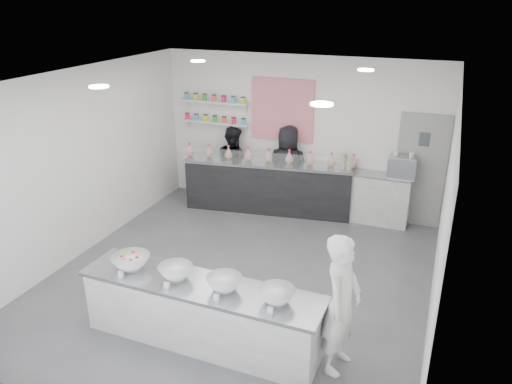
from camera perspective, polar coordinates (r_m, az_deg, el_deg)
floor at (r=7.72m, az=-1.94°, el=-9.81°), size 6.00×6.00×0.00m
ceiling at (r=6.65m, az=-2.27°, el=12.74°), size 6.00×6.00×0.00m
back_wall at (r=9.73m, az=4.98°, el=6.60°), size 5.50×0.00×5.50m
left_wall at (r=8.47m, az=-19.45°, el=3.05°), size 0.00×6.00×6.00m
right_wall at (r=6.54m, az=20.64°, el=-2.63°), size 0.00×6.00×6.00m
back_door at (r=9.48m, az=18.27°, el=2.28°), size 0.88×0.04×2.10m
pattern_panel at (r=9.70m, az=3.02°, el=9.34°), size 1.25×0.03×1.20m
jar_shelf_lower at (r=10.24m, az=-4.67°, el=7.95°), size 1.45×0.22×0.04m
jar_shelf_upper at (r=10.14m, az=-4.75°, el=10.25°), size 1.45×0.22×0.04m
preserve_jars at (r=10.15m, az=-4.77°, el=9.46°), size 1.45×0.10×0.56m
downlight_0 at (r=6.53m, az=-17.52°, el=11.42°), size 0.24×0.24×0.02m
downlight_1 at (r=5.28m, az=7.52°, el=9.93°), size 0.24×0.24×0.02m
downlight_2 at (r=8.69m, az=-6.67°, el=14.65°), size 0.24×0.24×0.02m
downlight_3 at (r=7.79m, az=12.43°, el=13.47°), size 0.24×0.24×0.02m
prep_counter at (r=6.30m, az=-6.28°, el=-13.60°), size 3.05×0.74×0.83m
back_bar at (r=9.79m, az=1.41°, el=0.64°), size 3.32×1.07×1.01m
sneeze_guard at (r=9.31m, az=1.09°, el=3.72°), size 3.19×0.48×0.28m
espresso_ledge at (r=9.56m, az=13.32°, el=-0.70°), size 1.29×0.41×0.96m
espresso_machine at (r=9.29m, az=16.37°, el=2.74°), size 0.49×0.34×0.38m
cup_stacks at (r=9.42m, az=10.35°, el=3.31°), size 0.24×0.24×0.30m
prep_bowls at (r=6.02m, az=-6.48°, el=-9.73°), size 2.38×0.56×0.17m
label_cards at (r=5.66m, az=-8.91°, el=-12.75°), size 2.01×0.04×0.07m
cookie_bags at (r=9.58m, az=1.45°, el=4.23°), size 3.34×0.64×0.27m
woman_prep at (r=5.74m, az=9.72°, el=-12.53°), size 0.48×0.66×1.68m
staff_left at (r=10.22m, az=-2.65°, el=3.22°), size 0.93×0.85×1.57m
staff_right at (r=9.80m, az=3.63°, el=2.75°), size 0.89×0.63×1.69m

